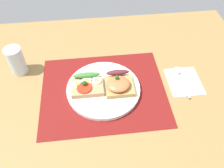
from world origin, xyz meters
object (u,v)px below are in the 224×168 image
at_px(sandwich_salmon, 119,84).
at_px(napkin, 184,81).
at_px(plate, 103,89).
at_px(drinking_glass, 16,61).
at_px(sandwich_egg_tomato, 87,85).
at_px(fork, 182,80).

xyz_separation_m(sandwich_salmon, napkin, (0.24, 0.01, -0.03)).
bearing_deg(plate, drinking_glass, 156.43).
relative_size(plate, sandwich_egg_tomato, 2.36).
distance_m(sandwich_salmon, drinking_glass, 0.38).
bearing_deg(sandwich_salmon, napkin, 3.33).
bearing_deg(drinking_glass, fork, -11.77).
bearing_deg(napkin, sandwich_egg_tomato, -179.26).
distance_m(plate, sandwich_salmon, 0.06).
bearing_deg(napkin, drinking_glass, 168.33).
relative_size(napkin, drinking_glass, 1.27).
bearing_deg(sandwich_salmon, plate, 174.34).
relative_size(plate, drinking_glass, 2.41).
bearing_deg(fork, sandwich_egg_tomato, -179.15).
bearing_deg(plate, sandwich_salmon, -5.66).
height_order(plate, sandwich_salmon, sandwich_salmon).
relative_size(plate, fork, 1.70).
bearing_deg(drinking_glass, plate, -23.57).
bearing_deg(sandwich_salmon, sandwich_egg_tomato, 174.93).
relative_size(sandwich_egg_tomato, napkin, 0.80).
xyz_separation_m(fork, drinking_glass, (-0.59, 0.12, 0.05)).
relative_size(sandwich_egg_tomato, sandwich_salmon, 1.03).
height_order(sandwich_egg_tomato, fork, sandwich_egg_tomato).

